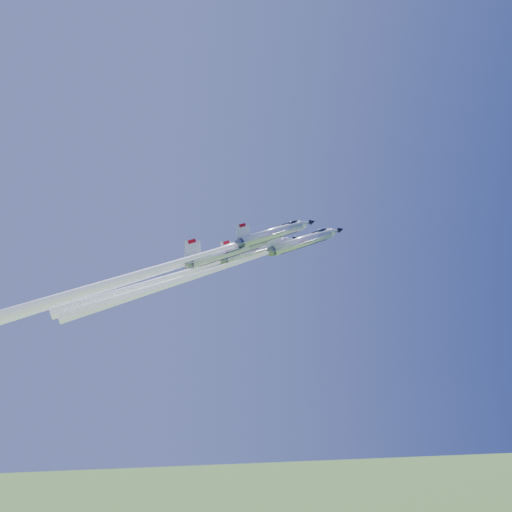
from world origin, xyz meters
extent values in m
cylinder|color=silver|center=(7.65, -0.94, 88.49)|extent=(5.62, 3.29, 11.14)
cone|color=silver|center=(13.74, 0.18, 90.74)|extent=(2.65, 2.26, 2.61)
cone|color=black|center=(15.16, 0.44, 91.27)|extent=(1.33, 1.14, 1.31)
cone|color=slate|center=(2.03, -1.98, 86.40)|extent=(2.31, 2.14, 1.65)
ellipsoid|color=black|center=(11.38, -0.29, 90.56)|extent=(2.97, 1.58, 1.80)
cube|color=black|center=(10.02, -0.55, 90.30)|extent=(1.07, 0.37, 0.62)
cube|color=silver|center=(6.70, -1.11, 87.89)|extent=(5.11, 9.52, 1.77)
cube|color=silver|center=(9.45, 0.58, 89.10)|extent=(3.02, 1.70, 1.16)
cube|color=silver|center=(9.91, -1.70, 88.99)|extent=(3.02, 1.70, 1.16)
cube|color=silver|center=(2.88, -1.82, 86.62)|extent=(2.66, 5.22, 0.94)
cube|color=silver|center=(2.63, -1.95, 88.15)|extent=(3.00, 0.82, 3.38)
cube|color=#B60915|center=(2.48, -2.04, 89.42)|extent=(1.23, 0.41, 0.87)
cube|color=black|center=(7.93, -0.85, 87.69)|extent=(8.72, 2.10, 3.31)
sphere|color=white|center=(1.82, -2.02, 86.32)|extent=(0.92, 0.80, 0.84)
cone|color=white|center=(-13.74, -4.90, 80.56)|extent=(13.01, 5.77, 32.60)
cylinder|color=silver|center=(0.93, 4.60, 87.74)|extent=(5.85, 3.42, 11.59)
cone|color=silver|center=(7.26, 5.77, 90.09)|extent=(2.75, 2.35, 2.71)
cone|color=black|center=(8.73, 6.04, 90.63)|extent=(1.39, 1.19, 1.36)
cone|color=slate|center=(-4.92, 3.52, 85.57)|extent=(2.41, 2.23, 1.71)
ellipsoid|color=black|center=(4.81, 5.28, 89.90)|extent=(3.09, 1.64, 1.87)
cube|color=black|center=(3.39, 5.00, 89.63)|extent=(1.11, 0.38, 0.64)
cube|color=silver|center=(-0.07, 4.43, 87.12)|extent=(5.32, 9.91, 1.84)
cube|color=silver|center=(2.80, 6.18, 88.38)|extent=(3.14, 1.77, 1.21)
cube|color=silver|center=(3.28, 3.82, 88.26)|extent=(3.14, 1.77, 1.21)
cube|color=silver|center=(-4.04, 3.68, 85.80)|extent=(2.76, 5.43, 0.97)
cube|color=silver|center=(-4.29, 3.55, 87.39)|extent=(3.12, 0.86, 3.52)
cube|color=#B60915|center=(-4.45, 3.46, 88.71)|extent=(1.28, 0.43, 0.90)
cube|color=black|center=(1.22, 4.70, 86.91)|extent=(9.07, 2.18, 3.44)
sphere|color=white|center=(-5.14, 3.48, 85.49)|extent=(0.95, 0.83, 0.87)
cone|color=white|center=(-18.17, 1.07, 80.66)|extent=(11.29, 5.23, 27.50)
cylinder|color=silver|center=(1.19, -6.14, 88.43)|extent=(5.34, 3.12, 10.59)
cone|color=silver|center=(6.98, -5.07, 90.58)|extent=(2.52, 2.15, 2.48)
cone|color=black|center=(8.32, -4.82, 91.07)|extent=(1.27, 1.08, 1.24)
cone|color=slate|center=(-4.15, -7.12, 86.45)|extent=(2.20, 2.04, 1.57)
ellipsoid|color=black|center=(4.74, -5.51, 90.40)|extent=(2.82, 1.50, 1.71)
cube|color=black|center=(3.44, -5.76, 90.15)|extent=(1.01, 0.35, 0.59)
cube|color=silver|center=(0.29, -6.29, 87.86)|extent=(4.86, 9.05, 1.68)
cube|color=silver|center=(2.90, -4.69, 89.02)|extent=(2.86, 1.61, 1.10)
cube|color=silver|center=(3.34, -6.85, 88.91)|extent=(2.86, 1.61, 1.10)
cube|color=silver|center=(-3.34, -6.97, 86.66)|extent=(2.52, 4.96, 0.89)
cube|color=silver|center=(-3.57, -7.09, 88.11)|extent=(2.84, 0.78, 3.21)
cube|color=#B60915|center=(-3.72, -7.18, 89.32)|extent=(1.17, 0.39, 0.83)
cube|color=black|center=(1.46, -6.04, 87.67)|extent=(8.28, 1.99, 3.14)
sphere|color=white|center=(-4.35, -7.16, 86.38)|extent=(0.87, 0.76, 0.80)
cone|color=white|center=(-24.14, -10.81, 79.05)|extent=(15.90, 6.71, 41.14)
cylinder|color=silver|center=(-5.18, -3.00, 86.02)|extent=(6.40, 3.75, 12.69)
cone|color=silver|center=(1.76, -1.72, 88.59)|extent=(3.02, 2.57, 2.97)
cone|color=black|center=(3.37, -1.42, 89.18)|extent=(1.52, 1.30, 1.49)
cone|color=slate|center=(-11.58, -4.19, 83.64)|extent=(2.64, 2.44, 1.88)
ellipsoid|color=black|center=(-0.92, -2.26, 88.38)|extent=(3.38, 1.79, 2.05)
cube|color=black|center=(-2.48, -2.56, 88.08)|extent=(1.22, 0.42, 0.71)
cube|color=silver|center=(-6.26, -3.19, 85.33)|extent=(5.82, 10.85, 2.02)
cube|color=silver|center=(-3.12, -1.27, 86.71)|extent=(3.43, 1.94, 1.32)
cube|color=silver|center=(-2.60, -3.86, 86.59)|extent=(3.43, 1.94, 1.32)
cube|color=silver|center=(-10.61, -4.00, 83.89)|extent=(3.03, 5.95, 1.07)
cube|color=silver|center=(-10.89, -4.15, 85.63)|extent=(3.41, 0.94, 3.85)
cube|color=#B60915|center=(-11.06, -4.25, 87.08)|extent=(1.40, 0.47, 0.99)
cube|color=black|center=(-4.86, -2.89, 85.10)|extent=(9.93, 2.39, 3.77)
sphere|color=white|center=(-11.82, -4.23, 83.55)|extent=(1.04, 0.91, 0.96)
camera|label=1|loc=(-19.65, -90.33, 69.43)|focal=40.00mm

